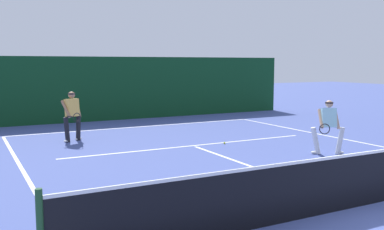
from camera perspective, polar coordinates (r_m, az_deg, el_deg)
ground_plane at (r=8.68m, az=21.31°, el=-11.00°), size 80.00×80.00×0.00m
court_line_baseline_far at (r=17.92m, az=-6.88°, el=-1.53°), size 10.27×0.10×0.01m
court_line_service at (r=13.74m, az=0.10°, el=-4.03°), size 8.37×0.10×0.01m
court_line_centre at (r=10.94m, az=8.47°, el=-6.92°), size 0.10×6.40×0.01m
tennis_net at (r=8.54m, az=21.46°, el=-7.71°), size 11.26×0.09×1.09m
player_near at (r=12.93m, az=17.40°, el=-1.24°), size 1.11×0.78×1.55m
player_far at (r=14.92m, az=-15.39°, el=0.13°), size 0.71×0.95×1.66m
tennis_ball at (r=14.07m, az=4.27°, el=-3.67°), size 0.07×0.07×0.07m
back_fence_windscreen at (r=20.19m, az=-9.56°, el=3.44°), size 17.70×0.12×2.87m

